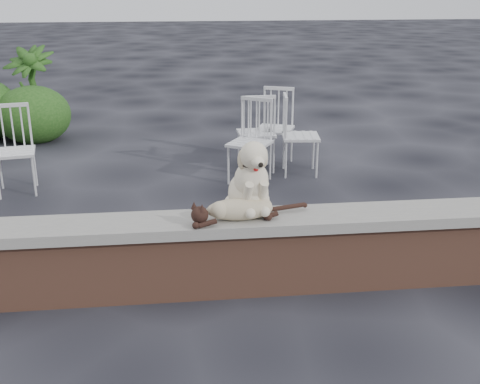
{
  "coord_description": "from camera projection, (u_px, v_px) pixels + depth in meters",
  "views": [
    {
      "loc": [
        -0.24,
        -3.94,
        2.2
      ],
      "look_at": [
        0.24,
        0.2,
        0.7
      ],
      "focal_mm": 44.68,
      "sensor_mm": 36.0,
      "label": 1
    }
  ],
  "objects": [
    {
      "name": "brick_wall",
      "position": [
        211.0,
        260.0,
        4.37
      ],
      "size": [
        6.0,
        0.3,
        0.5
      ],
      "primitive_type": "cube",
      "color": "brown",
      "rests_on": "ground"
    },
    {
      "name": "capstone",
      "position": [
        211.0,
        224.0,
        4.27
      ],
      "size": [
        6.2,
        0.4,
        0.08
      ],
      "primitive_type": "cube",
      "color": "slate",
      "rests_on": "brick_wall"
    },
    {
      "name": "chair_e",
      "position": [
        301.0,
        135.0,
        6.98
      ],
      "size": [
        0.62,
        0.62,
        0.94
      ],
      "primitive_type": null,
      "rotation": [
        0.0,
        0.0,
        1.46
      ],
      "color": "silver",
      "rests_on": "ground"
    },
    {
      "name": "chair_d",
      "position": [
        275.0,
        128.0,
        7.32
      ],
      "size": [
        0.73,
        0.73,
        0.94
      ],
      "primitive_type": null,
      "rotation": [
        0.0,
        0.0,
        -0.39
      ],
      "color": "silver",
      "rests_on": "ground"
    },
    {
      "name": "potted_plant_b",
      "position": [
        32.0,
        92.0,
        8.61
      ],
      "size": [
        0.89,
        0.89,
        1.3
      ],
      "primitive_type": "imported",
      "rotation": [
        0.0,
        0.0,
        -0.26
      ],
      "color": "#1A3F12",
      "rests_on": "ground"
    },
    {
      "name": "chair_a",
      "position": [
        14.0,
        151.0,
        6.34
      ],
      "size": [
        0.65,
        0.65,
        0.94
      ],
      "primitive_type": null,
      "rotation": [
        0.0,
        0.0,
        0.17
      ],
      "color": "silver",
      "rests_on": "ground"
    },
    {
      "name": "ground",
      "position": [
        212.0,
        290.0,
        4.46
      ],
      "size": [
        60.0,
        60.0,
        0.0
      ],
      "primitive_type": "plane",
      "color": "black",
      "rests_on": "ground"
    },
    {
      "name": "dog",
      "position": [
        248.0,
        175.0,
        4.29
      ],
      "size": [
        0.46,
        0.55,
        0.57
      ],
      "primitive_type": null,
      "rotation": [
        0.0,
        0.0,
        0.18
      ],
      "color": "beige",
      "rests_on": "capstone"
    },
    {
      "name": "chair_b",
      "position": [
        250.0,
        142.0,
        6.68
      ],
      "size": [
        0.77,
        0.77,
        0.94
      ],
      "primitive_type": null,
      "rotation": [
        0.0,
        0.0,
        -0.55
      ],
      "color": "silver",
      "rests_on": "ground"
    },
    {
      "name": "cat",
      "position": [
        240.0,
        208.0,
        4.21
      ],
      "size": [
        1.08,
        0.44,
        0.18
      ],
      "primitive_type": null,
      "rotation": [
        0.0,
        0.0,
        0.18
      ],
      "color": "tan",
      "rests_on": "capstone"
    },
    {
      "name": "chair_c",
      "position": [
        256.0,
        132.0,
        7.12
      ],
      "size": [
        0.58,
        0.58,
        0.94
      ],
      "primitive_type": null,
      "rotation": [
        0.0,
        0.0,
        3.18
      ],
      "color": "silver",
      "rests_on": "ground"
    }
  ]
}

